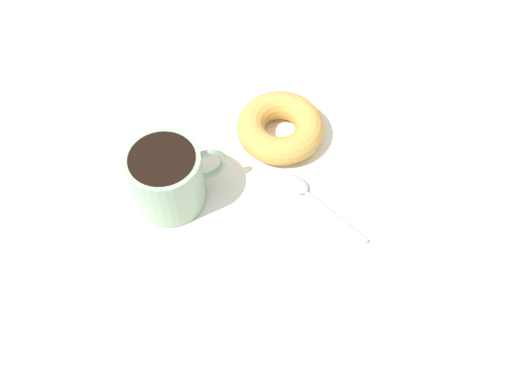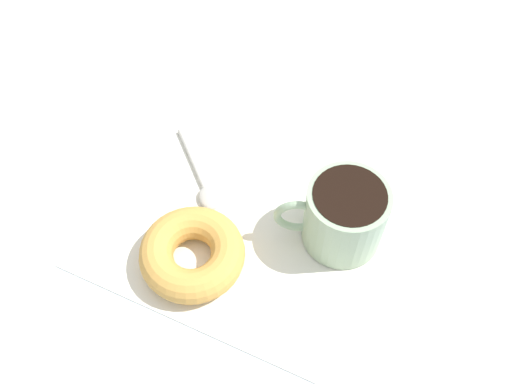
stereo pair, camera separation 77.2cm
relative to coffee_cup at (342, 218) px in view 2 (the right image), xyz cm
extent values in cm
cube|color=#B2BCC6|center=(-0.50, -12.33, -5.81)|extent=(120.00, 120.00, 2.00)
cube|color=white|center=(-0.66, -11.12, -4.66)|extent=(35.68, 35.68, 0.30)
cylinder|color=#9EB793|center=(-0.07, 0.17, -0.20)|extent=(9.39, 9.39, 8.61)
cylinder|color=black|center=(-0.07, 0.17, 3.91)|extent=(8.19, 8.19, 0.60)
torus|color=#9EB793|center=(1.78, -4.67, -0.20)|extent=(2.88, 5.67, 5.72)
torus|color=gold|center=(10.11, -14.16, -2.53)|extent=(12.18, 12.18, 3.94)
ellipsoid|color=#B7B2A8|center=(1.73, -16.47, -4.06)|extent=(4.21, 4.27, 0.90)
cylinder|color=#B7B2A8|center=(-2.77, -21.29, -4.23)|extent=(7.91, 8.41, 0.56)
camera|label=1|loc=(-40.26, -12.31, 59.14)|focal=40.00mm
camera|label=2|loc=(34.77, 5.31, 55.28)|focal=40.00mm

